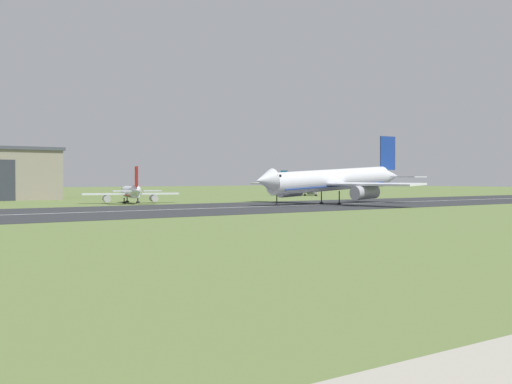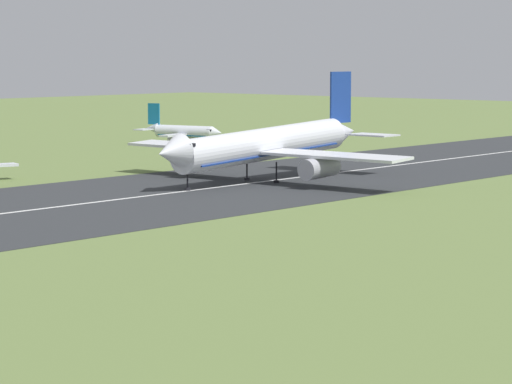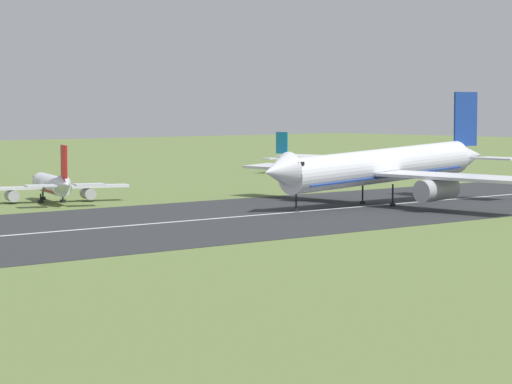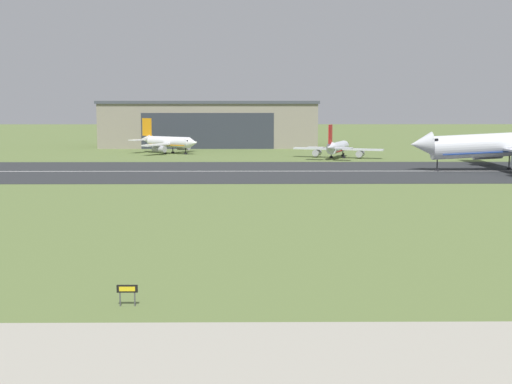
# 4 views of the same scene
# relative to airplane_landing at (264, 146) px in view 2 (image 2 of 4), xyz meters

# --- Properties ---
(ground_plane) EXTENTS (743.88, 743.88, 0.00)m
(ground_plane) POSITION_rel_airplane_landing_xyz_m (-66.64, -65.10, -5.36)
(ground_plane) COLOR olive
(airplane_landing) EXTENTS (44.58, 50.73, 16.08)m
(airplane_landing) POSITION_rel_airplane_landing_xyz_m (0.00, 0.00, 0.00)
(airplane_landing) COLOR silver
(airplane_landing) RESTS_ON ground_plane
(airplane_parked_east) EXTENTS (17.02, 19.55, 8.47)m
(airplane_parked_east) POSITION_rel_airplane_landing_xyz_m (46.44, 61.50, -2.80)
(airplane_parked_east) COLOR silver
(airplane_parked_east) RESTS_ON ground_plane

